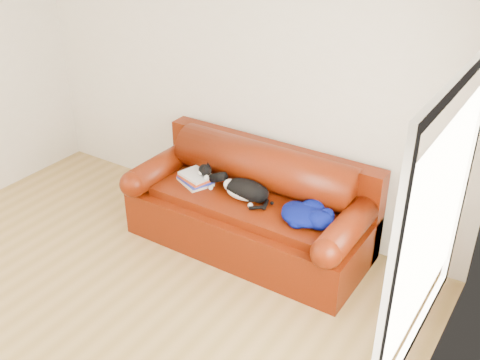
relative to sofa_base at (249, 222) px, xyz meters
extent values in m
plane|color=olive|center=(-0.48, -1.49, -0.24)|extent=(4.50, 4.50, 0.00)
cube|color=beige|center=(-0.48, 0.51, 1.06)|extent=(4.50, 0.02, 2.60)
cube|color=beige|center=(1.77, -1.49, 1.06)|extent=(0.02, 4.00, 2.60)
cube|color=white|center=(1.76, -1.19, 1.26)|extent=(0.01, 1.10, 1.30)
cube|color=white|center=(1.76, -1.19, 1.26)|extent=(0.03, 1.30, 1.50)
cube|color=#421202|center=(0.00, 0.01, -0.03)|extent=(2.10, 0.90, 0.42)
cube|color=#421202|center=(0.00, -0.04, 0.21)|extent=(1.66, 0.62, 0.10)
cylinder|color=black|center=(-0.93, -0.32, -0.21)|extent=(0.06, 0.06, 0.05)
cylinder|color=black|center=(0.93, -0.32, -0.21)|extent=(0.06, 0.06, 0.05)
cylinder|color=black|center=(-0.93, 0.34, -0.21)|extent=(0.06, 0.06, 0.05)
cylinder|color=black|center=(0.93, 0.34, -0.21)|extent=(0.06, 0.06, 0.05)
cube|color=#421202|center=(0.00, 0.37, 0.19)|extent=(2.10, 0.18, 0.85)
cylinder|color=#421202|center=(0.00, 0.26, 0.44)|extent=(1.70, 0.40, 0.40)
cylinder|color=#421202|center=(-0.93, 0.01, 0.30)|extent=(0.24, 0.88, 0.24)
sphere|color=#421202|center=(-0.93, -0.43, 0.30)|extent=(0.24, 0.24, 0.24)
cylinder|color=#421202|center=(0.93, 0.01, 0.30)|extent=(0.24, 0.88, 0.24)
sphere|color=#421202|center=(0.93, -0.43, 0.30)|extent=(0.24, 0.24, 0.24)
cube|color=beige|center=(-0.52, -0.06, 0.28)|extent=(0.36, 0.33, 0.02)
cube|color=white|center=(-0.52, -0.06, 0.28)|extent=(0.35, 0.31, 0.02)
cube|color=#2130B4|center=(-0.52, -0.06, 0.30)|extent=(0.35, 0.31, 0.02)
cube|color=white|center=(-0.52, -0.06, 0.30)|extent=(0.33, 0.30, 0.02)
cube|color=#C23E16|center=(-0.52, -0.06, 0.33)|extent=(0.33, 0.29, 0.02)
cube|color=white|center=(-0.52, -0.06, 0.33)|extent=(0.32, 0.28, 0.02)
cube|color=silver|center=(-0.52, -0.06, 0.35)|extent=(0.32, 0.27, 0.02)
cube|color=white|center=(-0.52, -0.06, 0.35)|extent=(0.30, 0.26, 0.02)
ellipsoid|color=black|center=(0.00, -0.04, 0.35)|extent=(0.42, 0.26, 0.17)
ellipsoid|color=silver|center=(-0.02, -0.09, 0.32)|extent=(0.29, 0.15, 0.11)
ellipsoid|color=silver|center=(-0.16, -0.05, 0.35)|extent=(0.12, 0.11, 0.10)
ellipsoid|color=black|center=(0.12, -0.04, 0.33)|extent=(0.18, 0.18, 0.14)
ellipsoid|color=black|center=(-0.26, -0.02, 0.40)|extent=(0.13, 0.12, 0.10)
ellipsoid|color=silver|center=(-0.28, -0.05, 0.39)|extent=(0.06, 0.05, 0.04)
sphere|color=#BF7272|center=(-0.30, -0.06, 0.39)|extent=(0.01, 0.01, 0.01)
cone|color=black|center=(-0.25, -0.05, 0.45)|extent=(0.05, 0.04, 0.05)
cone|color=black|center=(-0.25, 0.01, 0.45)|extent=(0.05, 0.04, 0.05)
cylinder|color=black|center=(0.21, -0.08, 0.29)|extent=(0.08, 0.14, 0.04)
sphere|color=silver|center=(-0.20, -0.07, 0.28)|extent=(0.04, 0.04, 0.04)
sphere|color=silver|center=(0.11, -0.15, 0.28)|extent=(0.04, 0.04, 0.04)
ellipsoid|color=#02034B|center=(0.57, -0.09, 0.32)|extent=(0.43, 0.41, 0.12)
ellipsoid|color=#02034B|center=(0.71, -0.10, 0.33)|extent=(0.27, 0.24, 0.14)
ellipsoid|color=#02034B|center=(0.47, -0.04, 0.31)|extent=(0.27, 0.30, 0.09)
ellipsoid|color=#02034B|center=(0.59, 0.03, 0.33)|extent=(0.22, 0.19, 0.14)
ellipsoid|color=#02034B|center=(0.56, -0.18, 0.31)|extent=(0.17, 0.18, 0.09)
ellipsoid|color=silver|center=(0.65, -0.13, 0.34)|extent=(0.18, 0.09, 0.04)
camera|label=1|loc=(2.19, -3.51, 2.71)|focal=42.00mm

